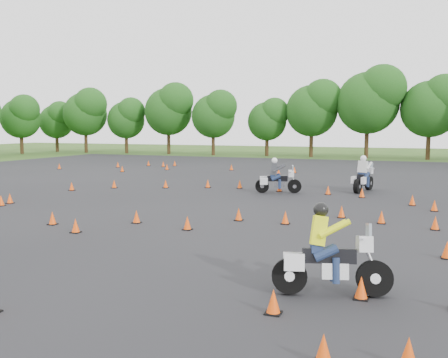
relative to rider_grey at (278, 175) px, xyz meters
The scene contains 7 objects.
ground 9.15m from the rider_grey, 97.18° to the right, with size 140.00×140.00×0.00m, color #2D5119.
asphalt_pad 3.37m from the rider_grey, 110.57° to the right, with size 62.00×62.00×0.00m, color black.
treeline 26.41m from the rider_grey, 83.48° to the left, with size 87.12×32.31×10.79m.
traffic_cones 3.94m from the rider_grey, 114.48° to the right, with size 36.62×33.10×0.45m.
rider_grey is the anchor object (origin of this frame).
rider_yellow 16.21m from the rider_grey, 71.09° to the right, with size 2.50×0.77×1.93m, color #EDFA16, non-canonical shape.
rider_white 4.69m from the rider_grey, 27.32° to the left, with size 2.56×0.79×1.98m, color beige, non-canonical shape.
Camera 1 is at (7.94, -16.49, 3.53)m, focal length 40.00 mm.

